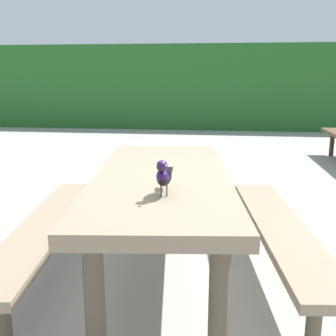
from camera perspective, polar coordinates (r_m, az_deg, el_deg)
name	(u,v)px	position (r m, az deg, el deg)	size (l,w,h in m)	color
ground_plane	(203,286)	(2.63, 5.08, -16.48)	(60.00, 60.00, 0.00)	#A3A099
hedge_wall	(215,86)	(10.53, 6.80, 11.52)	(28.00, 2.12, 1.99)	#235B23
picnic_table_foreground	(162,204)	(2.35, -0.88, -5.25)	(1.85, 1.87, 0.74)	#84725B
bird_grackle	(164,175)	(1.85, -0.61, -1.05)	(0.08, 0.29, 0.18)	black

